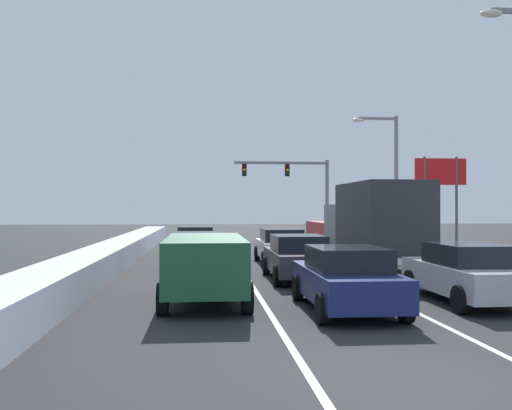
# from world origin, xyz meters

# --- Properties ---
(ground_plane) EXTENTS (120.00, 120.00, 0.00)m
(ground_plane) POSITION_xyz_m (0.00, 14.78, 0.00)
(ground_plane) COLOR #28282B
(lane_stripe_between_right_lane_and_center_lane) EXTENTS (0.14, 40.64, 0.01)m
(lane_stripe_between_right_lane_and_center_lane) POSITION_xyz_m (1.70, 18.47, 0.00)
(lane_stripe_between_right_lane_and_center_lane) COLOR silver
(lane_stripe_between_right_lane_and_center_lane) RESTS_ON ground
(lane_stripe_between_center_lane_and_left_lane) EXTENTS (0.14, 40.64, 0.01)m
(lane_stripe_between_center_lane_and_left_lane) POSITION_xyz_m (-1.70, 18.47, 0.00)
(lane_stripe_between_center_lane_and_left_lane) COLOR silver
(lane_stripe_between_center_lane_and_left_lane) RESTS_ON ground
(snow_bank_right_shoulder) EXTENTS (1.27, 40.64, 0.73)m
(snow_bank_right_shoulder) POSITION_xyz_m (7.00, 18.47, 0.36)
(snow_bank_right_shoulder) COLOR silver
(snow_bank_right_shoulder) RESTS_ON ground
(snow_bank_left_shoulder) EXTENTS (1.52, 40.64, 0.91)m
(snow_bank_left_shoulder) POSITION_xyz_m (-7.00, 18.47, 0.45)
(snow_bank_left_shoulder) COLOR silver
(snow_bank_left_shoulder) RESTS_ON ground
(sedan_silver_right_lane_nearest) EXTENTS (2.00, 4.50, 1.51)m
(sedan_silver_right_lane_nearest) POSITION_xyz_m (3.52, 6.63, 0.76)
(sedan_silver_right_lane_nearest) COLOR #B7BABF
(sedan_silver_right_lane_nearest) RESTS_ON ground
(box_truck_right_lane_second) EXTENTS (2.53, 7.20, 3.36)m
(box_truck_right_lane_second) POSITION_xyz_m (3.42, 14.16, 1.90)
(box_truck_right_lane_second) COLOR slate
(box_truck_right_lane_second) RESTS_ON ground
(suv_red_right_lane_third) EXTENTS (2.16, 4.90, 1.67)m
(suv_red_right_lane_third) POSITION_xyz_m (3.59, 22.11, 1.02)
(suv_red_right_lane_third) COLOR maroon
(suv_red_right_lane_third) RESTS_ON ground
(sedan_navy_center_lane_nearest) EXTENTS (2.00, 4.50, 1.51)m
(sedan_navy_center_lane_nearest) POSITION_xyz_m (0.13, 5.77, 0.76)
(sedan_navy_center_lane_nearest) COLOR navy
(sedan_navy_center_lane_nearest) RESTS_ON ground
(sedan_charcoal_center_lane_second) EXTENTS (2.00, 4.50, 1.51)m
(sedan_charcoal_center_lane_second) POSITION_xyz_m (-0.06, 11.50, 0.76)
(sedan_charcoal_center_lane_second) COLOR #38383D
(sedan_charcoal_center_lane_second) RESTS_ON ground
(sedan_white_center_lane_third) EXTENTS (2.00, 4.50, 1.51)m
(sedan_white_center_lane_third) POSITION_xyz_m (0.14, 17.01, 0.76)
(sedan_white_center_lane_third) COLOR silver
(sedan_white_center_lane_third) RESTS_ON ground
(suv_green_left_lane_nearest) EXTENTS (2.16, 4.90, 1.67)m
(suv_green_left_lane_nearest) POSITION_xyz_m (-3.18, 7.27, 1.02)
(suv_green_left_lane_nearest) COLOR #1E5633
(suv_green_left_lane_nearest) RESTS_ON ground
(sedan_black_left_lane_second) EXTENTS (2.00, 4.50, 1.51)m
(sedan_black_left_lane_second) POSITION_xyz_m (-3.40, 14.02, 0.76)
(sedan_black_left_lane_second) COLOR black
(sedan_black_left_lane_second) RESTS_ON ground
(sedan_tan_left_lane_third) EXTENTS (2.00, 4.50, 1.51)m
(sedan_tan_left_lane_third) POSITION_xyz_m (-3.59, 20.33, 0.76)
(sedan_tan_left_lane_third) COLOR #937F60
(sedan_tan_left_lane_third) RESTS_ON ground
(traffic_light_gantry) EXTENTS (7.54, 0.47, 6.20)m
(traffic_light_gantry) POSITION_xyz_m (4.27, 36.94, 4.50)
(traffic_light_gantry) COLOR slate
(traffic_light_gantry) RESTS_ON ground
(street_lamp_right_mid) EXTENTS (2.66, 0.36, 7.64)m
(street_lamp_right_mid) POSITION_xyz_m (7.36, 24.02, 4.61)
(street_lamp_right_mid) COLOR gray
(street_lamp_right_mid) RESTS_ON ground
(roadside_sign_right) EXTENTS (3.20, 0.16, 5.50)m
(roadside_sign_right) POSITION_xyz_m (11.08, 25.69, 4.02)
(roadside_sign_right) COLOR #59595B
(roadside_sign_right) RESTS_ON ground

